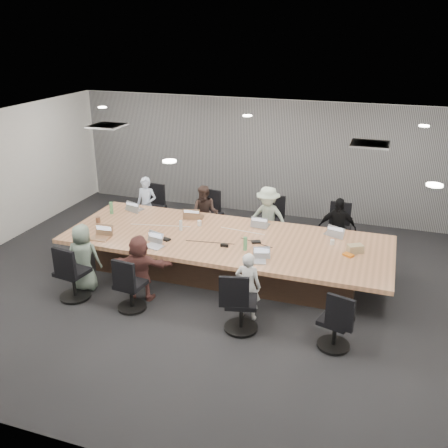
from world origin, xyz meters
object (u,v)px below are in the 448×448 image
(person_1, at_px, (205,214))
(person_6, at_px, (248,286))
(laptop_6, at_px, (257,262))
(stapler, at_px, (224,245))
(chair_5, at_px, (131,289))
(canvas_bag, at_px, (355,249))
(person_2, at_px, (268,218))
(laptop_5, at_px, (154,246))
(person_0, at_px, (147,205))
(chair_3, at_px, (338,233))
(person_4, at_px, (83,257))
(laptop_0, at_px, (135,209))
(laptop_4, at_px, (100,238))
(laptop_1, at_px, (196,217))
(snack_packet, at_px, (348,255))
(chair_1, at_px, (211,218))
(laptop_3, at_px, (334,234))
(bottle_clear, at_px, (181,225))
(chair_2, at_px, (271,225))
(chair_7, at_px, (335,325))
(person_3, at_px, (337,229))
(chair_0, at_px, (154,211))
(chair_6, at_px, (241,306))
(chair_4, at_px, (73,276))
(mug_brown, at_px, (98,220))
(laptop_2, at_px, (261,225))
(bottle_green_left, at_px, (111,208))
(person_5, at_px, (140,268))

(person_1, xyz_separation_m, person_6, (1.74, -2.70, -0.04))
(laptop_6, relative_size, stapler, 1.95)
(chair_5, bearing_deg, stapler, 53.27)
(canvas_bag, bearing_deg, stapler, -166.96)
(person_2, bearing_deg, laptop_5, -120.26)
(person_0, bearing_deg, chair_3, 2.92)
(person_1, bearing_deg, stapler, -64.32)
(person_4, bearing_deg, laptop_0, -99.60)
(laptop_4, bearing_deg, laptop_1, 47.87)
(snack_packet, bearing_deg, canvas_bag, 63.80)
(chair_1, relative_size, laptop_0, 2.17)
(chair_3, bearing_deg, chair_1, 2.71)
(laptop_5, height_order, snack_packet, snack_packet)
(laptop_3, distance_m, person_6, 2.40)
(laptop_0, bearing_deg, person_4, 108.32)
(laptop_5, xyz_separation_m, snack_packet, (3.31, 0.73, 0.01))
(chair_1, bearing_deg, bottle_clear, 100.32)
(chair_1, relative_size, person_4, 0.62)
(laptop_1, distance_m, snack_packet, 3.27)
(chair_2, bearing_deg, snack_packet, 127.15)
(chair_7, relative_size, person_3, 0.58)
(chair_0, distance_m, chair_6, 4.63)
(chair_0, height_order, chair_4, chair_4)
(person_4, height_order, stapler, person_4)
(chair_7, distance_m, person_0, 5.49)
(chair_6, distance_m, person_0, 4.38)
(person_0, bearing_deg, mug_brown, -104.82)
(laptop_6, bearing_deg, laptop_2, 88.29)
(laptop_3, height_order, person_4, person_4)
(laptop_3, relative_size, mug_brown, 3.01)
(chair_0, height_order, chair_7, chair_0)
(chair_1, relative_size, bottle_clear, 3.80)
(snack_packet, bearing_deg, chair_2, 134.99)
(person_4, relative_size, snack_packet, 7.28)
(person_6, relative_size, bottle_clear, 5.75)
(person_6, distance_m, laptop_6, 0.58)
(chair_6, relative_size, laptop_4, 2.43)
(laptop_5, bearing_deg, bottle_clear, 93.19)
(chair_6, relative_size, laptop_3, 2.51)
(person_2, xyz_separation_m, mug_brown, (-3.11, -1.45, 0.12))
(chair_6, distance_m, person_4, 3.03)
(chair_3, distance_m, bottle_green_left, 4.73)
(laptop_6, xyz_separation_m, snack_packet, (1.41, 0.73, 0.01))
(chair_6, relative_size, snack_packet, 4.91)
(chair_7, height_order, mug_brown, mug_brown)
(chair_1, height_order, canvas_bag, canvas_bag)
(chair_0, relative_size, chair_1, 1.00)
(person_5, bearing_deg, chair_7, 161.27)
(chair_2, xyz_separation_m, person_2, (0.00, -0.35, 0.28))
(chair_7, distance_m, laptop_6, 1.72)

